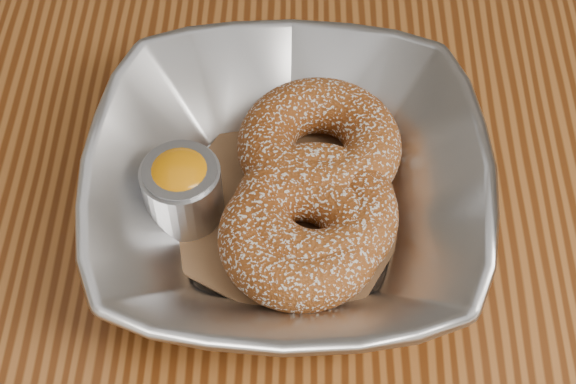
{
  "coord_description": "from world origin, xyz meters",
  "views": [
    {
      "loc": [
        -0.08,
        -0.33,
        1.22
      ],
      "look_at": [
        -0.09,
        -0.01,
        0.78
      ],
      "focal_mm": 55.0,
      "sensor_mm": 36.0,
      "label": 1
    }
  ],
  "objects_px": {
    "donut_extra": "(315,214)",
    "ramekin": "(182,188)",
    "table": "(408,290)",
    "serving_bowl": "(288,192)",
    "donut_back": "(319,145)",
    "donut_front": "(301,237)"
  },
  "relations": [
    {
      "from": "donut_front",
      "to": "donut_extra",
      "type": "height_order",
      "value": "donut_extra"
    },
    {
      "from": "donut_extra",
      "to": "ramekin",
      "type": "height_order",
      "value": "ramekin"
    },
    {
      "from": "serving_bowl",
      "to": "ramekin",
      "type": "height_order",
      "value": "serving_bowl"
    },
    {
      "from": "donut_back",
      "to": "ramekin",
      "type": "distance_m",
      "value": 0.09
    },
    {
      "from": "donut_back",
      "to": "donut_extra",
      "type": "distance_m",
      "value": 0.05
    },
    {
      "from": "table",
      "to": "donut_extra",
      "type": "height_order",
      "value": "donut_extra"
    },
    {
      "from": "donut_back",
      "to": "donut_front",
      "type": "xyz_separation_m",
      "value": [
        -0.01,
        -0.07,
        -0.0
      ]
    },
    {
      "from": "serving_bowl",
      "to": "donut_front",
      "type": "bearing_deg",
      "value": -75.4
    },
    {
      "from": "donut_back",
      "to": "ramekin",
      "type": "bearing_deg",
      "value": -155.19
    },
    {
      "from": "table",
      "to": "serving_bowl",
      "type": "distance_m",
      "value": 0.16
    },
    {
      "from": "serving_bowl",
      "to": "donut_back",
      "type": "bearing_deg",
      "value": 63.27
    },
    {
      "from": "serving_bowl",
      "to": "donut_back",
      "type": "distance_m",
      "value": 0.04
    },
    {
      "from": "serving_bowl",
      "to": "donut_back",
      "type": "xyz_separation_m",
      "value": [
        0.02,
        0.04,
        -0.0
      ]
    },
    {
      "from": "table",
      "to": "donut_back",
      "type": "bearing_deg",
      "value": 154.38
    },
    {
      "from": "table",
      "to": "ramekin",
      "type": "relative_size",
      "value": 24.06
    },
    {
      "from": "donut_back",
      "to": "serving_bowl",
      "type": "bearing_deg",
      "value": -116.73
    },
    {
      "from": "donut_back",
      "to": "donut_extra",
      "type": "bearing_deg",
      "value": -92.92
    },
    {
      "from": "donut_back",
      "to": "ramekin",
      "type": "height_order",
      "value": "ramekin"
    },
    {
      "from": "serving_bowl",
      "to": "donut_extra",
      "type": "xyz_separation_m",
      "value": [
        0.02,
        -0.01,
        -0.0
      ]
    },
    {
      "from": "donut_extra",
      "to": "table",
      "type": "bearing_deg",
      "value": 15.46
    },
    {
      "from": "donut_extra",
      "to": "ramekin",
      "type": "distance_m",
      "value": 0.08
    },
    {
      "from": "serving_bowl",
      "to": "donut_back",
      "type": "relative_size",
      "value": 2.33
    }
  ]
}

